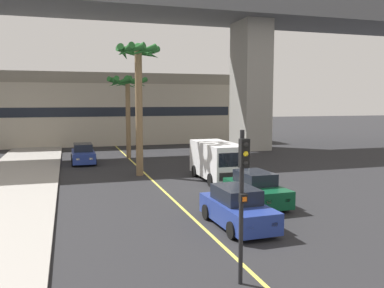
% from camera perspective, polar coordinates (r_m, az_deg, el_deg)
% --- Properties ---
extents(lane_stripe_center, '(0.14, 56.00, 0.01)m').
position_cam_1_polar(lane_stripe_center, '(27.15, -6.20, -4.46)').
color(lane_stripe_center, '#DBCC4C').
rests_on(lane_stripe_center, ground).
extents(bridge_overpass, '(66.48, 8.00, 17.06)m').
position_cam_1_polar(bridge_overpass, '(39.79, -7.92, 18.35)').
color(bridge_overpass, slate).
rests_on(bridge_overpass, ground).
extents(pier_building_backdrop, '(29.26, 8.04, 7.99)m').
position_cam_1_polar(pier_building_backdrop, '(49.02, -11.23, 4.79)').
color(pier_building_backdrop, '#BCB29E').
rests_on(pier_building_backdrop, ground).
extents(car_queue_front, '(1.85, 4.11, 1.56)m').
position_cam_1_polar(car_queue_front, '(33.41, -14.95, -1.40)').
color(car_queue_front, navy).
rests_on(car_queue_front, ground).
extents(car_queue_second, '(1.95, 4.16, 1.56)m').
position_cam_1_polar(car_queue_second, '(19.93, 8.91, -6.27)').
color(car_queue_second, '#0C4728').
rests_on(car_queue_second, ground).
extents(car_queue_third, '(1.95, 4.16, 1.56)m').
position_cam_1_polar(car_queue_third, '(16.41, 6.33, -8.93)').
color(car_queue_third, navy).
rests_on(car_queue_third, ground).
extents(delivery_van, '(2.16, 5.25, 2.36)m').
position_cam_1_polar(delivery_van, '(25.35, 3.56, -2.25)').
color(delivery_van, white).
rests_on(delivery_van, ground).
extents(traffic_light_median_near, '(0.24, 0.37, 4.20)m').
position_cam_1_polar(traffic_light_median_near, '(10.88, 7.08, -5.89)').
color(traffic_light_median_near, black).
rests_on(traffic_light_median_near, ground).
extents(palm_tree_near_median, '(2.97, 2.99, 8.65)m').
position_cam_1_polar(palm_tree_near_median, '(27.05, -7.50, 9.79)').
color(palm_tree_near_median, brown).
rests_on(palm_tree_near_median, ground).
extents(palm_tree_mid_median, '(3.53, 3.55, 7.09)m').
position_cam_1_polar(palm_tree_mid_median, '(35.49, -8.99, 7.36)').
color(palm_tree_mid_median, brown).
rests_on(palm_tree_mid_median, ground).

